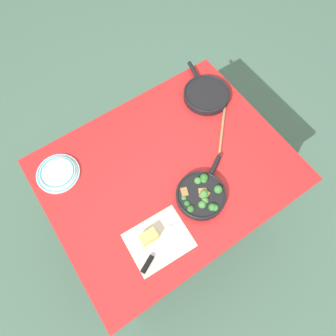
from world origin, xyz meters
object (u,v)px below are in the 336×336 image
at_px(skillet_broccoli, 201,195).
at_px(skillet_eggs, 206,94).
at_px(cheese_block, 149,237).
at_px(dinner_plate_stack, 58,173).
at_px(wooden_spoon, 224,115).
at_px(grater_knife, 153,255).

height_order(skillet_broccoli, skillet_eggs, skillet_broccoli).
bearing_deg(cheese_block, skillet_broccoli, 4.66).
xyz_separation_m(cheese_block, dinner_plate_stack, (-0.21, 0.54, -0.01)).
distance_m(wooden_spoon, cheese_block, 0.80).
xyz_separation_m(wooden_spoon, dinner_plate_stack, (-0.94, 0.20, 0.01)).
bearing_deg(cheese_block, grater_knife, -110.96).
distance_m(skillet_eggs, grater_knife, 0.95).
bearing_deg(grater_knife, cheese_block, 43.40).
distance_m(skillet_eggs, cheese_block, 0.88).
bearing_deg(dinner_plate_stack, cheese_block, -68.95).
distance_m(skillet_eggs, wooden_spoon, 0.17).
relative_size(wooden_spoon, grater_knife, 1.27).
relative_size(skillet_eggs, grater_knife, 1.64).
bearing_deg(skillet_broccoli, dinner_plate_stack, 106.46).
bearing_deg(cheese_block, skillet_eggs, 34.88).
distance_m(grater_knife, dinner_plate_stack, 0.65).
bearing_deg(wooden_spoon, cheese_block, 159.35).
relative_size(wooden_spoon, cheese_block, 3.65).
xyz_separation_m(wooden_spoon, cheese_block, (-0.73, -0.34, 0.02)).
height_order(wooden_spoon, dinner_plate_stack, dinner_plate_stack).
xyz_separation_m(skillet_broccoli, skillet_eggs, (0.40, 0.48, -0.01)).
distance_m(skillet_broccoli, grater_knife, 0.37).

